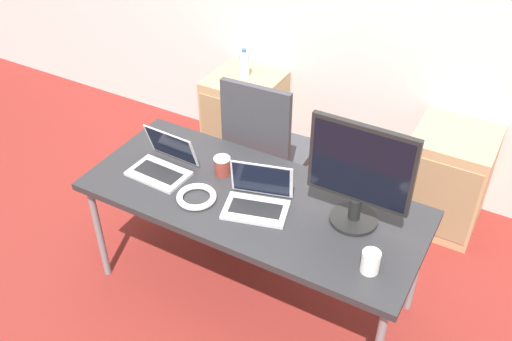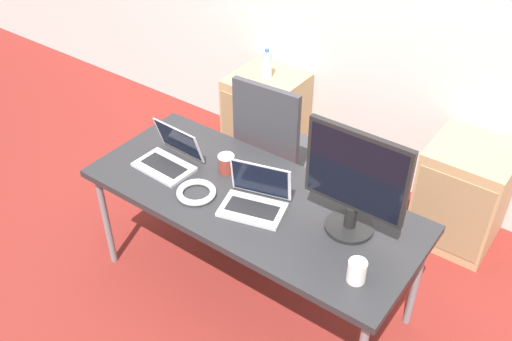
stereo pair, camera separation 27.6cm
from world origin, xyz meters
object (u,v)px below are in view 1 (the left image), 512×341
Objects in this scene: office_chair at (268,164)px; cable_coil at (197,197)px; cabinet_right at (447,179)px; laptop_left at (258,199)px; monitor at (360,175)px; coffee_cup_brown at (222,166)px; cabinet_left at (245,119)px; coffee_cup_white at (370,262)px; water_bottle at (244,65)px; laptop_right at (163,164)px.

office_chair is 0.89m from cable_coil.
cabinet_right is 1.87× the size of laptop_left.
office_chair is 1.57× the size of cabinet_right.
coffee_cup_brown is (-0.77, 0.01, -0.24)m from monitor.
cable_coil reaches higher than cabinet_right.
office_chair reaches higher than cable_coil.
cable_coil is at bearing -162.43° from monitor.
cabinet_left is 1.52m from cabinet_right.
monitor is 0.86m from cable_coil.
coffee_cup_white is at bearing -43.25° from cabinet_left.
laptop_left is 0.32m from cable_coil.
coffee_cup_brown is 0.26m from cable_coil.
laptop_right is at bearing -81.32° from water_bottle.
cabinet_left is 1.87× the size of laptop_left.
monitor is 2.67× the size of cable_coil.
laptop_right is (-1.34, -1.21, 0.42)m from cabinet_right.
office_chair is at bearing -46.86° from cabinet_left.
monitor is at bearing -0.58° from coffee_cup_brown.
cabinet_left is 6.19× the size of coffee_cup_white.
coffee_cup_brown is at bearing 89.69° from cable_coil.
laptop_right is 0.59× the size of monitor.
cabinet_left is at bearing 110.06° from cable_coil.
water_bottle is at bearing 98.68° from laptop_right.
monitor is at bearing -40.63° from cabinet_left.
office_chair is 0.84m from laptop_right.
coffee_cup_white reaches higher than cable_coil.
office_chair is 0.68m from coffee_cup_brown.
office_chair is 1.17m from cabinet_right.
laptop_right is (0.18, -1.21, -0.03)m from water_bottle.
cabinet_right is 1.48m from laptop_left.
laptop_left is 3.30× the size of coffee_cup_white.
coffee_cup_brown is at bearing 24.66° from laptop_right.
water_bottle is 0.39× the size of monitor.
coffee_cup_white is at bearing -43.30° from water_bottle.
office_chair is 4.90× the size of water_bottle.
coffee_cup_brown is (0.02, -0.57, 0.37)m from office_chair.
water_bottle reaches higher than cable_coil.
monitor is (1.26, -1.08, 0.21)m from water_bottle.
laptop_right reaches higher than cable_coil.
cabinet_right is 1.23× the size of monitor.
laptop_right is (-0.28, -0.71, 0.36)m from office_chair.
cable_coil is (-0.00, -0.25, -0.04)m from coffee_cup_brown.
laptop_left is at bearing -163.47° from monitor.
cabinet_left is 1.79m from monitor.
laptop_right is at bearing -111.93° from office_chair.
monitor is at bearing -36.25° from office_chair.
office_chair is at bearing 114.01° from laptop_left.
coffee_cup_brown is at bearing -65.69° from water_bottle.
coffee_cup_white is 0.53× the size of cable_coil.
laptop_right is at bearing -137.91° from cabinet_right.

